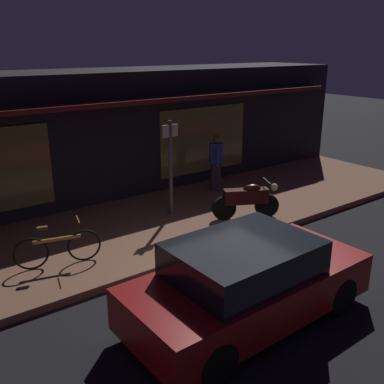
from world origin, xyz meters
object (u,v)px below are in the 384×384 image
(parked_car_far, at_px, (247,282))
(sign_post, at_px, (171,163))
(motorcycle, at_px, (247,199))
(bicycle_parked, at_px, (58,248))
(person_bystander, at_px, (216,162))

(parked_car_far, bearing_deg, sign_post, 71.40)
(motorcycle, distance_m, sign_post, 2.10)
(bicycle_parked, relative_size, sign_post, 0.67)
(motorcycle, height_order, bicycle_parked, motorcycle)
(motorcycle, xyz_separation_m, parked_car_far, (-2.82, -3.01, 0.06))
(motorcycle, xyz_separation_m, person_bystander, (0.79, 2.19, 0.38))
(motorcycle, bearing_deg, person_bystander, 70.12)
(bicycle_parked, distance_m, sign_post, 3.60)
(bicycle_parked, bearing_deg, motorcycle, -4.49)
(person_bystander, bearing_deg, parked_car_far, -124.82)
(sign_post, height_order, parked_car_far, sign_post)
(bicycle_parked, height_order, parked_car_far, parked_car_far)
(motorcycle, height_order, person_bystander, person_bystander)
(bicycle_parked, xyz_separation_m, parked_car_far, (1.85, -3.37, 0.20))
(person_bystander, xyz_separation_m, parked_car_far, (-3.62, -5.20, -0.32))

